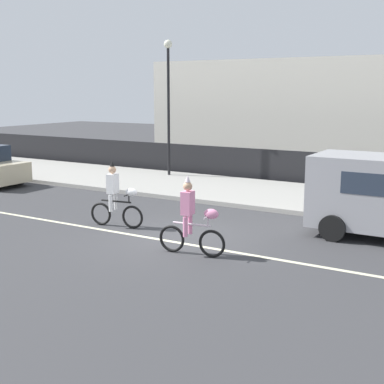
% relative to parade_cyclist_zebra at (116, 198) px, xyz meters
% --- Properties ---
extents(ground_plane, '(80.00, 80.00, 0.00)m').
position_rel_parade_cyclist_zebra_xyz_m(ground_plane, '(2.09, 0.01, -0.84)').
color(ground_plane, '#38383A').
extents(road_centre_line, '(36.00, 0.14, 0.01)m').
position_rel_parade_cyclist_zebra_xyz_m(road_centre_line, '(2.09, -0.49, -0.84)').
color(road_centre_line, beige).
rests_on(road_centre_line, ground).
extents(sidewalk_curb, '(60.00, 5.00, 0.15)m').
position_rel_parade_cyclist_zebra_xyz_m(sidewalk_curb, '(2.09, 6.51, -0.77)').
color(sidewalk_curb, '#9E9B93').
rests_on(sidewalk_curb, ground).
extents(fence_line, '(40.00, 0.08, 1.40)m').
position_rel_parade_cyclist_zebra_xyz_m(fence_line, '(2.09, 9.41, -0.14)').
color(fence_line, black).
rests_on(fence_line, ground).
extents(parade_cyclist_zebra, '(1.71, 0.51, 1.92)m').
position_rel_parade_cyclist_zebra_xyz_m(parade_cyclist_zebra, '(0.00, 0.00, 0.00)').
color(parade_cyclist_zebra, black).
rests_on(parade_cyclist_zebra, ground).
extents(parade_cyclist_pink, '(1.72, 0.50, 1.92)m').
position_rel_parade_cyclist_zebra_xyz_m(parade_cyclist_pink, '(3.23, -1.18, 0.00)').
color(parade_cyclist_pink, black).
rests_on(parade_cyclist_pink, ground).
extents(street_lamp_post, '(0.36, 0.36, 5.86)m').
position_rel_parade_cyclist_zebra_xyz_m(street_lamp_post, '(-3.50, 8.08, 3.15)').
color(street_lamp_post, black).
rests_on(street_lamp_post, sidewalk_curb).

